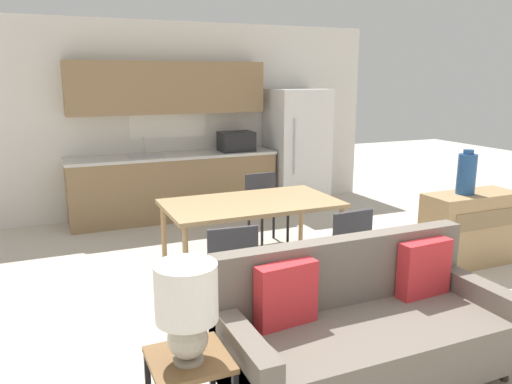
{
  "coord_description": "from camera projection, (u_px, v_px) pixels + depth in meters",
  "views": [
    {
      "loc": [
        -1.65,
        -2.44,
        1.94
      ],
      "look_at": [
        0.04,
        1.5,
        0.95
      ],
      "focal_mm": 35.0,
      "sensor_mm": 36.0,
      "label": 1
    }
  ],
  "objects": [
    {
      "name": "ground_plane",
      "position": [
        341.0,
        381.0,
        3.25
      ],
      "size": [
        20.0,
        20.0,
        0.0
      ],
      "primitive_type": "plane",
      "color": "beige"
    },
    {
      "name": "dining_chair_near_left",
      "position": [
        229.0,
        265.0,
        3.97
      ],
      "size": [
        0.46,
        0.46,
        0.83
      ],
      "rotation": [
        0.0,
        0.0,
        3.05
      ],
      "color": "#38383D",
      "rests_on": "ground_plane"
    },
    {
      "name": "credenza",
      "position": [
        469.0,
        229.0,
        5.24
      ],
      "size": [
        1.02,
        0.42,
        0.77
      ],
      "color": "tan",
      "rests_on": "ground_plane"
    },
    {
      "name": "dining_chair_near_right",
      "position": [
        343.0,
        246.0,
        4.42
      ],
      "size": [
        0.45,
        0.45,
        0.83
      ],
      "rotation": [
        0.0,
        0.0,
        3.2
      ],
      "color": "#38383D",
      "rests_on": "ground_plane"
    },
    {
      "name": "refrigerator",
      "position": [
        297.0,
        149.0,
        7.55
      ],
      "size": [
        0.81,
        0.78,
        1.77
      ],
      "color": "white",
      "rests_on": "ground_plane"
    },
    {
      "name": "dining_chair_far_right",
      "position": [
        266.0,
        204.0,
        5.89
      ],
      "size": [
        0.45,
        0.45,
        0.83
      ],
      "rotation": [
        0.0,
        0.0,
        0.06
      ],
      "color": "#38383D",
      "rests_on": "ground_plane"
    },
    {
      "name": "couch",
      "position": [
        363.0,
        329.0,
        3.23
      ],
      "size": [
        1.89,
        0.8,
        0.89
      ],
      "color": "#3D2D1E",
      "rests_on": "ground_plane"
    },
    {
      "name": "table_lamp",
      "position": [
        187.0,
        304.0,
        2.51
      ],
      "size": [
        0.32,
        0.32,
        0.53
      ],
      "color": "#B2A893",
      "rests_on": "side_table"
    },
    {
      "name": "vase",
      "position": [
        467.0,
        173.0,
        5.07
      ],
      "size": [
        0.19,
        0.19,
        0.46
      ],
      "color": "#234C84",
      "rests_on": "credenza"
    },
    {
      "name": "kitchen_counter",
      "position": [
        174.0,
        158.0,
        6.95
      ],
      "size": [
        2.87,
        0.65,
        2.15
      ],
      "color": "#8E704C",
      "rests_on": "ground_plane"
    },
    {
      "name": "dining_table",
      "position": [
        251.0,
        207.0,
        4.89
      ],
      "size": [
        1.69,
        0.94,
        0.75
      ],
      "color": "tan",
      "rests_on": "ground_plane"
    },
    {
      "name": "wall_back",
      "position": [
        166.0,
        119.0,
        7.09
      ],
      "size": [
        6.4,
        0.07,
        2.7
      ],
      "color": "silver",
      "rests_on": "ground_plane"
    }
  ]
}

